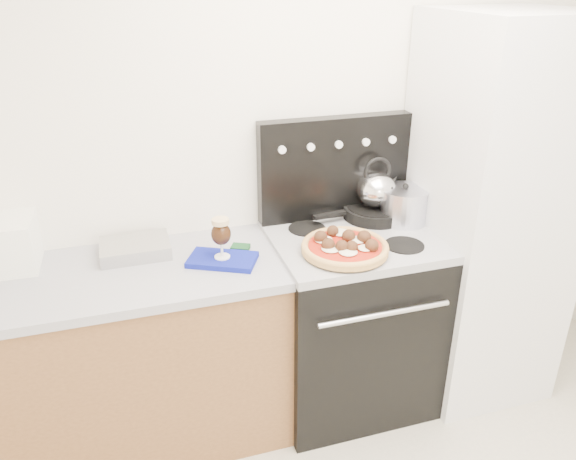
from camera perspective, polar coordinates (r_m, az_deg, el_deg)
name	(u,v)px	position (r m, az deg, el deg)	size (l,w,h in m)	color
room_shell	(452,263)	(1.76, 16.33, -3.26)	(3.52, 3.01, 2.52)	beige
base_cabinet	(122,364)	(2.72, -16.54, -12.88)	(1.45, 0.60, 0.86)	brown
countertop	(108,277)	(2.48, -17.80, -4.60)	(1.48, 0.63, 0.04)	#AAAAB5
stove_body	(349,323)	(2.87, 6.25, -9.39)	(0.76, 0.65, 0.88)	black
cooktop	(354,241)	(2.64, 6.71, -1.11)	(0.76, 0.65, 0.04)	#ADADB2
backguard	(334,168)	(2.77, 4.71, 6.33)	(0.76, 0.08, 0.50)	black
fridge	(487,215)	(2.93, 19.59, 1.42)	(0.64, 0.68, 1.90)	silver
foil_sheet	(135,248)	(2.57, -15.25, -1.80)	(0.30, 0.22, 0.06)	silver
oven_mitt	(222,260)	(2.44, -6.68, -3.02)	(0.29, 0.17, 0.02)	#101993
beer_glass	(221,238)	(2.39, -6.80, -0.82)	(0.09, 0.09, 0.18)	black
pizza_pan	(345,252)	(2.47, 5.78, -2.25)	(0.34, 0.34, 0.01)	black
pizza	(345,246)	(2.46, 5.81, -1.58)	(0.38, 0.38, 0.05)	#DC9546
skillet	(375,212)	(2.84, 8.78, 1.83)	(0.31, 0.31, 0.06)	black
tea_kettle	(376,187)	(2.79, 8.96, 4.38)	(0.20, 0.20, 0.21)	silver
stock_pot	(404,206)	(2.80, 11.68, 2.38)	(0.22, 0.22, 0.16)	silver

